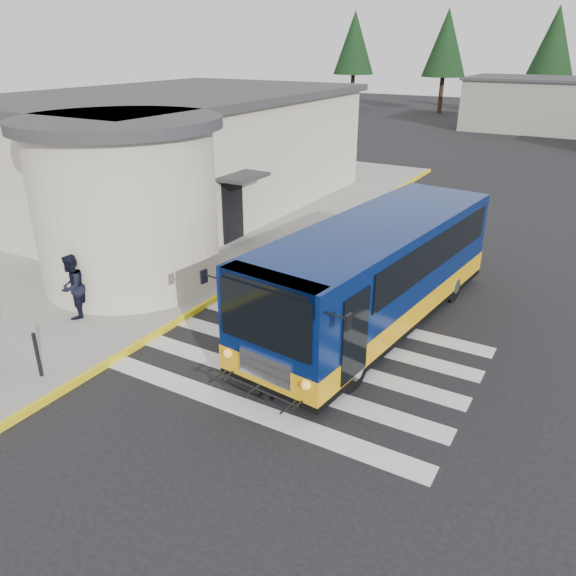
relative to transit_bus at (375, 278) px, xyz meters
The scene contains 8 objects.
ground 2.10m from the transit_bus, 102.63° to the right, with size 140.00×140.00×0.00m, color black.
sidewalk 9.74m from the transit_bus, 165.64° to the left, with size 10.00×34.00×0.15m, color gray.
curb_strip 5.17m from the transit_bus, 151.48° to the left, with size 0.12×34.00×0.16m, color yellow.
station_building 12.46m from the transit_bus, 154.67° to the left, with size 12.70×18.70×4.80m.
crosswalk 2.87m from the transit_bus, 109.67° to the right, with size 8.00×5.35×0.01m.
transit_bus is the anchor object (origin of this frame).
pedestrian_b 7.81m from the transit_bus, 150.58° to the right, with size 0.84×0.65×1.72m, color black.
bollard 8.10m from the transit_bus, 129.75° to the right, with size 0.09×0.09×1.05m, color black.
Camera 1 is at (5.09, -10.92, 6.81)m, focal length 35.00 mm.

